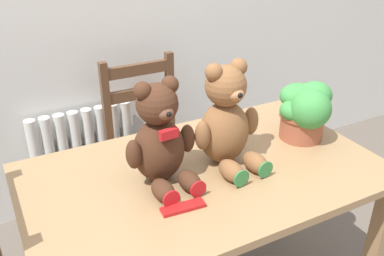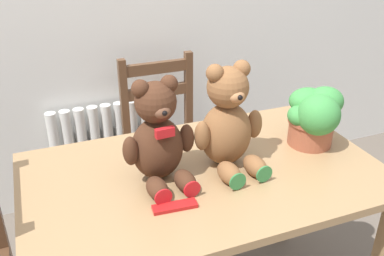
{
  "view_description": "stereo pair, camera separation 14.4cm",
  "coord_description": "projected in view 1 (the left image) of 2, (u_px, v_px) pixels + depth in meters",
  "views": [
    {
      "loc": [
        -0.63,
        -0.73,
        1.57
      ],
      "look_at": [
        -0.03,
        0.41,
        0.91
      ],
      "focal_mm": 40.0,
      "sensor_mm": 36.0,
      "label": 1
    },
    {
      "loc": [
        -0.5,
        -0.79,
        1.57
      ],
      "look_at": [
        -0.03,
        0.41,
        0.91
      ],
      "focal_mm": 40.0,
      "sensor_mm": 36.0,
      "label": 2
    }
  ],
  "objects": [
    {
      "name": "potted_plant",
      "position": [
        305.0,
        109.0,
        1.67
      ],
      "size": [
        0.23,
        0.23,
        0.22
      ],
      "color": "#9E5138",
      "rests_on": "dining_table"
    },
    {
      "name": "dining_table",
      "position": [
        204.0,
        198.0,
        1.56
      ],
      "size": [
        1.25,
        0.75,
        0.75
      ],
      "color": "#9E7A51",
      "rests_on": "ground_plane"
    },
    {
      "name": "radiator",
      "position": [
        86.0,
        165.0,
        2.44
      ],
      "size": [
        0.59,
        0.1,
        0.61
      ],
      "color": "silver",
      "rests_on": "ground_plane"
    },
    {
      "name": "teddy_bear_right",
      "position": [
        227.0,
        121.0,
        1.49
      ],
      "size": [
        0.27,
        0.27,
        0.38
      ],
      "rotation": [
        0.0,
        0.0,
        3.21
      ],
      "color": "brown",
      "rests_on": "dining_table"
    },
    {
      "name": "chocolate_bar",
      "position": [
        183.0,
        207.0,
        1.31
      ],
      "size": [
        0.14,
        0.05,
        0.01
      ],
      "primitive_type": "cube",
      "rotation": [
        0.0,
        0.0,
        -0.08
      ],
      "color": "red",
      "rests_on": "dining_table"
    },
    {
      "name": "teddy_bear_left",
      "position": [
        160.0,
        140.0,
        1.39
      ],
      "size": [
        0.25,
        0.26,
        0.36
      ],
      "rotation": [
        0.0,
        0.0,
        3.22
      ],
      "color": "#472819",
      "rests_on": "dining_table"
    },
    {
      "name": "wooden_chair_behind",
      "position": [
        152.0,
        146.0,
        2.28
      ],
      "size": [
        0.41,
        0.45,
        0.9
      ],
      "rotation": [
        0.0,
        0.0,
        3.14
      ],
      "color": "brown",
      "rests_on": "ground_plane"
    }
  ]
}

